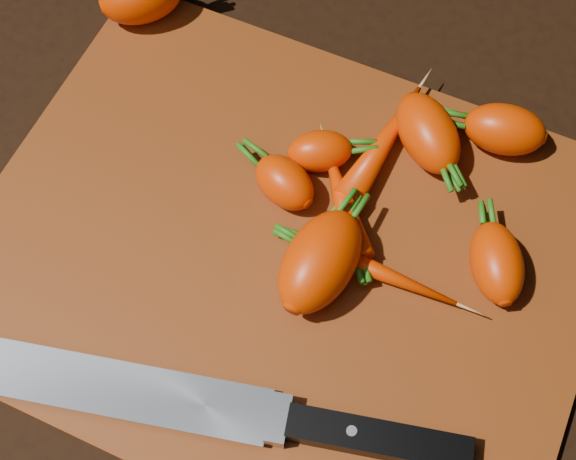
% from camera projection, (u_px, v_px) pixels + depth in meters
% --- Properties ---
extents(ground, '(2.00, 2.00, 0.01)m').
position_uv_depth(ground, '(283.00, 258.00, 0.67)').
color(ground, black).
extents(cutting_board, '(0.50, 0.40, 0.01)m').
position_uv_depth(cutting_board, '(283.00, 253.00, 0.66)').
color(cutting_board, '#6F2D0B').
rests_on(cutting_board, ground).
extents(carrot_1, '(0.07, 0.06, 0.04)m').
position_uv_depth(carrot_1, '(284.00, 182.00, 0.66)').
color(carrot_1, '#E63500').
rests_on(carrot_1, cutting_board).
extents(carrot_2, '(0.09, 0.09, 0.05)m').
position_uv_depth(carrot_2, '(428.00, 133.00, 0.68)').
color(carrot_2, '#E63500').
rests_on(carrot_2, cutting_board).
extents(carrot_3, '(0.06, 0.10, 0.05)m').
position_uv_depth(carrot_3, '(320.00, 261.00, 0.62)').
color(carrot_3, '#E63500').
rests_on(carrot_3, cutting_board).
extents(carrot_4, '(0.08, 0.05, 0.04)m').
position_uv_depth(carrot_4, '(505.00, 129.00, 0.68)').
color(carrot_4, '#E63500').
rests_on(carrot_4, cutting_board).
extents(carrot_5, '(0.06, 0.06, 0.04)m').
position_uv_depth(carrot_5, '(320.00, 151.00, 0.67)').
color(carrot_5, '#E63500').
rests_on(carrot_5, cutting_board).
extents(carrot_6, '(0.07, 0.08, 0.04)m').
position_uv_depth(carrot_6, '(497.00, 263.00, 0.63)').
color(carrot_6, '#E63500').
rests_on(carrot_6, cutting_board).
extents(carrot_7, '(0.04, 0.13, 0.03)m').
position_uv_depth(carrot_7, '(384.00, 142.00, 0.68)').
color(carrot_7, '#E63500').
rests_on(carrot_7, cutting_board).
extents(carrot_8, '(0.13, 0.02, 0.02)m').
position_uv_depth(carrot_8, '(377.00, 271.00, 0.63)').
color(carrot_8, '#E63500').
rests_on(carrot_8, cutting_board).
extents(carrot_9, '(0.08, 0.10, 0.03)m').
position_uv_depth(carrot_9, '(342.00, 201.00, 0.66)').
color(carrot_9, '#E63500').
rests_on(carrot_9, cutting_board).
extents(knife, '(0.38, 0.12, 0.02)m').
position_uv_depth(knife, '(144.00, 394.00, 0.59)').
color(knife, gray).
rests_on(knife, cutting_board).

